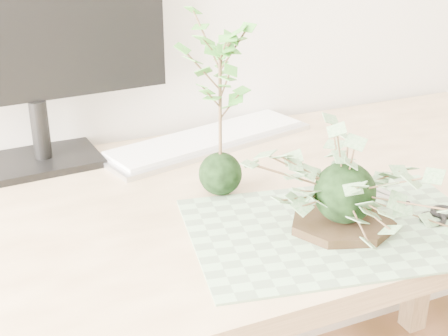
{
  "coord_description": "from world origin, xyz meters",
  "views": [
    {
      "loc": [
        -0.38,
        0.3,
        1.24
      ],
      "look_at": [
        0.0,
        1.14,
        0.84
      ],
      "focal_mm": 50.0,
      "sensor_mm": 36.0,
      "label": 1
    }
  ],
  "objects_px": {
    "desk": "(243,235)",
    "maple_kokedama": "(220,71)",
    "keyboard": "(208,140)",
    "monitor": "(27,27)",
    "ivy_kokedama": "(347,166)"
  },
  "relations": [
    {
      "from": "keyboard",
      "to": "monitor",
      "type": "xyz_separation_m",
      "value": [
        -0.35,
        0.04,
        0.27
      ]
    },
    {
      "from": "desk",
      "to": "maple_kokedama",
      "type": "distance_m",
      "value": 0.32
    },
    {
      "from": "ivy_kokedama",
      "to": "maple_kokedama",
      "type": "xyz_separation_m",
      "value": [
        -0.12,
        0.21,
        0.12
      ]
    },
    {
      "from": "keyboard",
      "to": "monitor",
      "type": "distance_m",
      "value": 0.44
    },
    {
      "from": "ivy_kokedama",
      "to": "keyboard",
      "type": "relative_size",
      "value": 0.7
    },
    {
      "from": "keyboard",
      "to": "monitor",
      "type": "bearing_deg",
      "value": 159.49
    },
    {
      "from": "ivy_kokedama",
      "to": "maple_kokedama",
      "type": "relative_size",
      "value": 1.08
    },
    {
      "from": "desk",
      "to": "maple_kokedama",
      "type": "relative_size",
      "value": 4.86
    },
    {
      "from": "ivy_kokedama",
      "to": "maple_kokedama",
      "type": "bearing_deg",
      "value": 120.8
    },
    {
      "from": "desk",
      "to": "ivy_kokedama",
      "type": "xyz_separation_m",
      "value": [
        0.09,
        -0.19,
        0.2
      ]
    },
    {
      "from": "desk",
      "to": "ivy_kokedama",
      "type": "distance_m",
      "value": 0.29
    },
    {
      "from": "ivy_kokedama",
      "to": "keyboard",
      "type": "xyz_separation_m",
      "value": [
        -0.05,
        0.45,
        -0.11
      ]
    },
    {
      "from": "desk",
      "to": "keyboard",
      "type": "relative_size",
      "value": 3.13
    },
    {
      "from": "maple_kokedama",
      "to": "monitor",
      "type": "height_order",
      "value": "monitor"
    },
    {
      "from": "maple_kokedama",
      "to": "keyboard",
      "type": "xyz_separation_m",
      "value": [
        0.08,
        0.24,
        -0.22
      ]
    }
  ]
}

